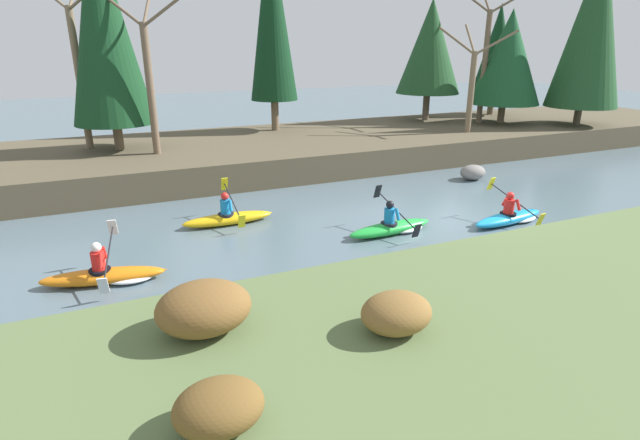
% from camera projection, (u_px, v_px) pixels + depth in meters
% --- Properties ---
extents(ground_plane, '(90.00, 90.00, 0.00)m').
position_uv_depth(ground_plane, '(461.00, 220.00, 15.43)').
color(ground_plane, slate).
extents(riverbank_far, '(44.00, 8.23, 1.09)m').
position_uv_depth(riverbank_far, '(331.00, 146.00, 23.60)').
color(riverbank_far, brown).
rests_on(riverbank_far, ground).
extents(conifer_tree_far_left, '(3.08, 3.08, 8.46)m').
position_uv_depth(conifer_tree_far_left, '(103.00, 23.00, 18.54)').
color(conifer_tree_far_left, brown).
rests_on(conifer_tree_far_left, riverbank_far).
extents(conifer_tree_left, '(2.24, 2.24, 9.37)m').
position_uv_depth(conifer_tree_left, '(272.00, 12.00, 22.79)').
color(conifer_tree_left, brown).
rests_on(conifer_tree_left, riverbank_far).
extents(conifer_tree_mid_left, '(3.42, 3.42, 6.28)m').
position_uv_depth(conifer_tree_mid_left, '(430.00, 47.00, 26.55)').
color(conifer_tree_mid_left, brown).
rests_on(conifer_tree_mid_left, riverbank_far).
extents(conifer_tree_centre, '(3.63, 3.63, 5.70)m').
position_uv_depth(conifer_tree_centre, '(508.00, 57.00, 25.65)').
color(conifer_tree_centre, brown).
rests_on(conifer_tree_centre, riverbank_far).
extents(conifer_tree_mid_right, '(2.43, 2.43, 6.19)m').
position_uv_depth(conifer_tree_mid_right, '(497.00, 49.00, 28.75)').
color(conifer_tree_mid_right, brown).
rests_on(conifer_tree_mid_right, riverbank_far).
extents(conifer_tree_right, '(3.52, 3.52, 8.89)m').
position_uv_depth(conifer_tree_right, '(593.00, 25.00, 24.53)').
color(conifer_tree_right, brown).
rests_on(conifer_tree_right, riverbank_far).
extents(bare_tree_upstream, '(3.95, 3.90, 7.20)m').
position_uv_depth(bare_tree_upstream, '(78.00, 61.00, 19.42)').
color(bare_tree_upstream, '#7A664C').
rests_on(bare_tree_upstream, riverbank_far).
extents(bare_tree_mid_upstream, '(3.51, 3.47, 6.36)m').
position_uv_depth(bare_tree_mid_upstream, '(149.00, 73.00, 18.47)').
color(bare_tree_mid_upstream, brown).
rests_on(bare_tree_mid_upstream, riverbank_far).
extents(bare_tree_mid_downstream, '(2.75, 2.72, 4.91)m').
position_uv_depth(bare_tree_mid_downstream, '(472.00, 82.00, 23.33)').
color(bare_tree_mid_downstream, '#7A664C').
rests_on(bare_tree_mid_downstream, riverbank_far).
extents(bare_tree_downstream, '(4.11, 4.06, 7.51)m').
position_uv_depth(bare_tree_downstream, '(485.00, 54.00, 25.62)').
color(bare_tree_downstream, brown).
rests_on(bare_tree_downstream, riverbank_far).
extents(shrub_clump_nearest, '(1.13, 0.94, 0.61)m').
position_uv_depth(shrub_clump_nearest, '(219.00, 407.00, 6.07)').
color(shrub_clump_nearest, brown).
rests_on(shrub_clump_nearest, riverbank_near).
extents(shrub_clump_second, '(1.56, 1.30, 0.84)m').
position_uv_depth(shrub_clump_second, '(204.00, 308.00, 8.11)').
color(shrub_clump_second, brown).
rests_on(shrub_clump_second, riverbank_near).
extents(shrub_clump_third, '(1.21, 1.01, 0.66)m').
position_uv_depth(shrub_clump_third, '(396.00, 313.00, 8.15)').
color(shrub_clump_third, brown).
rests_on(shrub_clump_third, riverbank_near).
extents(kayaker_lead, '(2.79, 2.07, 1.20)m').
position_uv_depth(kayaker_lead, '(511.00, 217.00, 15.10)').
color(kayaker_lead, '#1993D6').
rests_on(kayaker_lead, ground).
extents(kayaker_middle, '(2.79, 2.07, 1.20)m').
position_uv_depth(kayaker_middle, '(394.00, 227.00, 14.29)').
color(kayaker_middle, green).
rests_on(kayaker_middle, ground).
extents(kayaker_trailing, '(2.77, 2.06, 1.20)m').
position_uv_depth(kayaker_trailing, '(229.00, 217.00, 14.99)').
color(kayaker_trailing, yellow).
rests_on(kayaker_trailing, ground).
extents(kayaker_far_back, '(2.79, 2.06, 1.20)m').
position_uv_depth(kayaker_far_back, '(108.00, 275.00, 11.34)').
color(kayaker_far_back, orange).
rests_on(kayaker_far_back, ground).
extents(boulder_midstream, '(1.06, 0.83, 0.60)m').
position_uv_depth(boulder_midstream, '(473.00, 172.00, 19.84)').
color(boulder_midstream, gray).
rests_on(boulder_midstream, ground).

